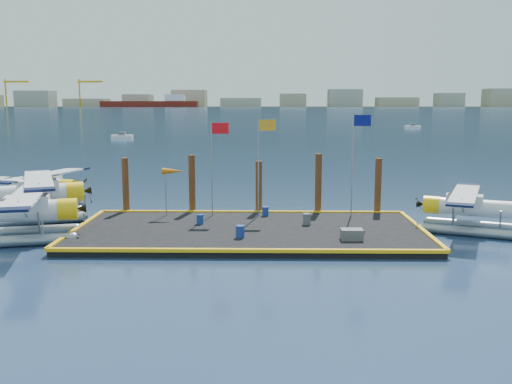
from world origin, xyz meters
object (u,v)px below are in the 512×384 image
seaplane_c (42,188)px  seaplane_b (32,197)px  flagpole_yellow (262,153)px  piling_0 (126,187)px  flagpole_blue (356,150)px  piling_3 (318,186)px  piling_1 (192,186)px  piling_4 (378,188)px  seaplane_d (470,210)px  drum_1 (240,231)px  drum_0 (200,219)px  crate (352,234)px  piling_2 (259,189)px  drum_5 (265,211)px  windsock (173,172)px  seaplane_a (20,214)px  flagpole_red (215,154)px  drum_2 (307,219)px

seaplane_c → seaplane_b: bearing=31.6°
flagpole_yellow → piling_0: bearing=170.1°
flagpole_blue → piling_3: (-2.20, 1.60, -2.54)m
flagpole_yellow → piling_1: size_ratio=1.48×
piling_3 → piling_4: 4.00m
seaplane_d → drum_1: (-13.53, -3.14, -0.64)m
drum_0 → crate: size_ratio=0.50×
flagpole_blue → piling_4: size_ratio=1.62×
seaplane_b → piling_2: (14.67, 1.78, 0.26)m
drum_5 → windsock: 6.49m
seaplane_b → piling_3: piling_3 is taller
seaplane_a → flagpole_red: bearing=103.9°
seaplane_d → seaplane_a: bearing=118.3°
drum_0 → piling_4: 12.32m
seaplane_a → drum_2: 16.36m
piling_4 → piling_1: bearing=180.0°
flagpole_yellow → piling_2: flagpole_yellow is taller
piling_3 → piling_2: bearing=180.0°
drum_5 → piling_3: bearing=24.5°
drum_2 → crate: 4.35m
drum_5 → piling_1: (-4.95, 1.62, 1.40)m
piling_0 → piling_1: 4.50m
seaplane_c → windsock: bearing=81.4°
seaplane_c → crate: bearing=78.1°
windsock → flagpole_blue: bearing=-0.0°
seaplane_b → piling_4: piling_4 is taller
drum_5 → piling_1: bearing=161.9°
drum_2 → flagpole_blue: size_ratio=0.10×
windsock → piling_4: piling_4 is taller
drum_0 → drum_2: bearing=-0.5°
seaplane_b → drum_5: 15.14m
seaplane_a → seaplane_b: size_ratio=0.97×
seaplane_b → flagpole_yellow: flagpole_yellow is taller
drum_5 → flagpole_red: size_ratio=0.10×
piling_3 → seaplane_b: bearing=-174.5°
flagpole_yellow → piling_1: bearing=161.2°
drum_1 → flagpole_red: size_ratio=0.11×
seaplane_b → crate: (19.75, -6.27, -0.95)m
piling_0 → piling_2: size_ratio=1.05×
drum_2 → piling_2: size_ratio=0.18×
piling_1 → flagpole_yellow: bearing=-18.8°
seaplane_c → drum_5: size_ratio=15.59×
flagpole_yellow → windsock: bearing=180.0°
seaplane_c → piling_1: bearing=90.4°
drum_1 → flagpole_red: 7.32m
piling_2 → piling_4: 8.00m
seaplane_c → piling_3: (20.05, -3.29, 0.71)m
drum_5 → flagpole_yellow: size_ratio=0.10×
drum_0 → piling_2: bearing=50.2°
flagpole_red → crate: bearing=-39.3°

